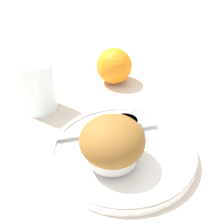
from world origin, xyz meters
The scene contains 8 objects.
ground_plane centered at (0.00, 0.00, 0.00)m, with size 3.00×3.00×0.00m, color beige.
plate centered at (-0.02, -0.02, 0.01)m, with size 0.25×0.25×0.02m.
muffin centered at (-0.05, -0.04, 0.05)m, with size 0.10×0.10×0.08m.
cream_ramekin centered at (0.01, 0.02, 0.03)m, with size 0.05×0.05×0.02m.
berry_pair centered at (-0.02, 0.02, 0.03)m, with size 0.03×0.02×0.02m.
butter_knife centered at (-0.02, 0.03, 0.02)m, with size 0.18×0.07×0.00m.
orange_fruit centered at (0.10, 0.21, 0.04)m, with size 0.08×0.08×0.08m.
juice_glass centered at (-0.10, 0.19, 0.05)m, with size 0.07×0.07×0.11m.
Camera 1 is at (-0.23, -0.36, 0.38)m, focal length 50.00 mm.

